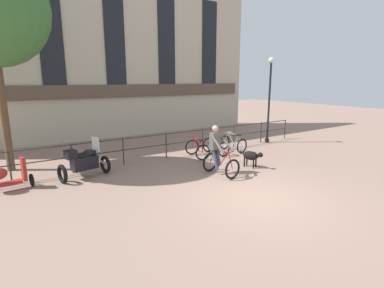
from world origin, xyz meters
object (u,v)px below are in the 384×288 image
(parked_bicycle_mid_right, at_px, (233,143))
(parked_scooter, at_px, (7,176))
(parked_motorcycle, at_px, (84,162))
(street_lamp, at_px, (269,96))
(cyclist_with_bike, at_px, (218,153))
(parked_bicycle_near_lamp, at_px, (197,149))
(parked_bicycle_mid_left, at_px, (216,146))
(dog, at_px, (252,156))

(parked_bicycle_mid_right, xyz_separation_m, parked_scooter, (-8.89, -0.12, 0.10))
(parked_motorcycle, height_order, street_lamp, street_lamp)
(cyclist_with_bike, bearing_deg, parked_scooter, 155.63)
(parked_bicycle_near_lamp, xyz_separation_m, parked_bicycle_mid_left, (1.00, -0.00, 0.00))
(parked_motorcycle, bearing_deg, dog, -123.40)
(dog, bearing_deg, parked_bicycle_mid_left, 70.04)
(cyclist_with_bike, relative_size, parked_bicycle_mid_right, 1.44)
(parked_scooter, bearing_deg, parked_bicycle_mid_right, -96.53)
(parked_bicycle_mid_left, height_order, parked_bicycle_mid_right, same)
(parked_motorcycle, relative_size, parked_scooter, 1.31)
(parked_bicycle_mid_right, height_order, parked_scooter, parked_scooter)
(cyclist_with_bike, relative_size, dog, 1.72)
(dog, distance_m, street_lamp, 5.22)
(parked_bicycle_near_lamp, relative_size, parked_bicycle_mid_left, 1.06)
(dog, relative_size, parked_bicycle_near_lamp, 0.82)
(parked_bicycle_mid_left, height_order, parked_scooter, parked_scooter)
(cyclist_with_bike, distance_m, parked_scooter, 6.56)
(parked_bicycle_mid_right, height_order, street_lamp, street_lamp)
(parked_motorcycle, height_order, parked_bicycle_mid_left, parked_motorcycle)
(parked_bicycle_near_lamp, distance_m, parked_scooter, 6.89)
(dog, xyz_separation_m, parked_bicycle_mid_left, (0.14, 2.32, -0.08))
(parked_motorcycle, distance_m, parked_bicycle_mid_left, 5.68)
(parked_motorcycle, bearing_deg, parked_scooter, 77.81)
(parked_bicycle_near_lamp, distance_m, parked_bicycle_mid_right, 2.00)
(parked_bicycle_mid_right, distance_m, parked_scooter, 8.89)
(parked_bicycle_near_lamp, distance_m, street_lamp, 5.23)
(dog, height_order, parked_scooter, parked_scooter)
(cyclist_with_bike, xyz_separation_m, parked_motorcycle, (-3.98, 2.14, -0.20))
(parked_bicycle_mid_right, bearing_deg, parked_motorcycle, -5.54)
(parked_motorcycle, relative_size, parked_bicycle_mid_right, 1.46)
(parked_bicycle_near_lamp, relative_size, parked_scooter, 0.91)
(parked_bicycle_near_lamp, xyz_separation_m, parked_bicycle_mid_right, (2.00, -0.00, 0.00))
(dog, distance_m, parked_motorcycle, 5.95)
(parked_motorcycle, height_order, parked_bicycle_near_lamp, parked_motorcycle)
(dog, height_order, parked_bicycle_mid_left, parked_bicycle_mid_left)
(parked_bicycle_mid_left, bearing_deg, parked_motorcycle, -0.53)
(parked_bicycle_near_lamp, bearing_deg, parked_bicycle_mid_right, -170.86)
(parked_motorcycle, height_order, parked_scooter, parked_motorcycle)
(parked_bicycle_near_lamp, height_order, parked_bicycle_mid_left, same)
(parked_scooter, bearing_deg, parked_bicycle_mid_left, -96.43)
(dog, relative_size, parked_motorcycle, 0.57)
(parked_scooter, bearing_deg, parked_motorcycle, -97.69)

